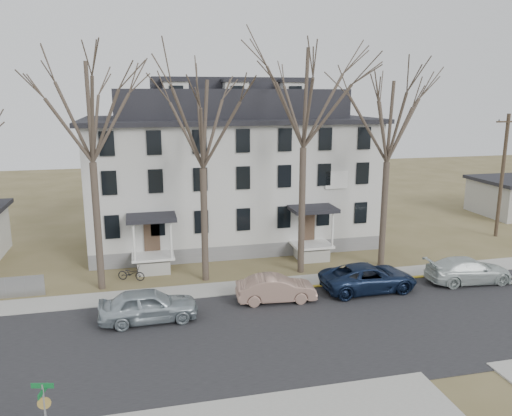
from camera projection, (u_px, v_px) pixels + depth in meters
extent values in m
plane|color=brown|center=(349.00, 349.00, 21.85)|extent=(120.00, 120.00, 0.00)
cube|color=#27272A|center=(332.00, 329.00, 23.75)|extent=(120.00, 10.00, 0.04)
cube|color=#A09F97|center=(294.00, 283.00, 29.44)|extent=(120.00, 2.00, 0.08)
cube|color=gold|center=(379.00, 282.00, 29.70)|extent=(14.00, 0.25, 0.06)
cube|color=slate|center=(230.00, 233.00, 38.38)|extent=(20.00, 10.00, 1.00)
cube|color=beige|center=(230.00, 175.00, 37.38)|extent=(20.00, 10.00, 8.00)
cube|color=black|center=(229.00, 120.00, 36.46)|extent=(20.80, 10.80, 0.30)
cube|color=black|center=(229.00, 103.00, 36.21)|extent=(16.00, 7.00, 2.00)
cube|color=black|center=(228.00, 84.00, 35.89)|extent=(11.00, 4.50, 0.80)
cube|color=white|center=(153.00, 256.00, 31.27)|extent=(2.60, 2.00, 0.16)
cube|color=white|center=(312.00, 245.00, 33.61)|extent=(2.60, 2.00, 0.16)
cube|color=white|center=(337.00, 180.00, 33.96)|extent=(1.60, 0.08, 1.20)
cylinder|color=#473B31|center=(98.00, 227.00, 27.89)|extent=(0.40, 0.40, 7.28)
cylinder|color=#473B31|center=(204.00, 225.00, 29.29)|extent=(0.40, 0.40, 6.76)
cylinder|color=#473B31|center=(302.00, 211.00, 30.51)|extent=(0.40, 0.40, 7.80)
cylinder|color=#473B31|center=(384.00, 215.00, 31.85)|extent=(0.40, 0.40, 6.76)
cylinder|color=#3D3023|center=(502.00, 176.00, 38.20)|extent=(0.28, 0.28, 9.50)
cube|color=#3D3023|center=(508.00, 122.00, 37.28)|extent=(2.00, 0.12, 0.12)
imported|color=#A0AEB5|center=(149.00, 306.00, 24.33)|extent=(4.82, 2.04, 1.63)
imported|color=#A17D6D|center=(276.00, 289.00, 26.71)|extent=(4.36, 1.81, 1.40)
imported|color=#121F3A|center=(368.00, 278.00, 28.18)|extent=(5.51, 2.63, 1.52)
imported|color=#B9C4C0|center=(468.00, 271.00, 29.39)|extent=(5.21, 2.40, 1.47)
imported|color=black|center=(131.00, 274.00, 29.74)|extent=(1.76, 1.18, 0.88)
cube|color=#0C5926|center=(42.00, 386.00, 15.02)|extent=(0.69, 0.03, 0.16)
cube|color=#0C5926|center=(43.00, 391.00, 15.06)|extent=(0.03, 0.69, 0.16)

